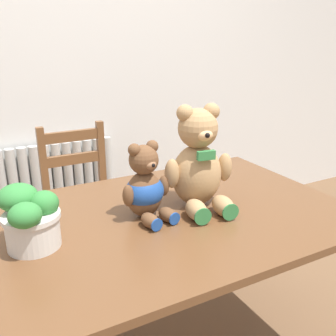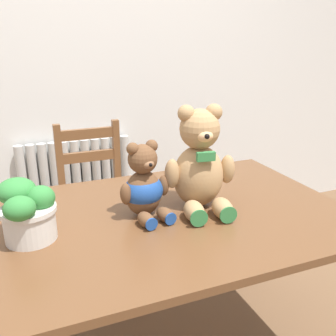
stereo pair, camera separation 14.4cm
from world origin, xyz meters
TOP-DOWN VIEW (x-y plane):
  - wall_back at (0.00, 1.75)m, footprint 8.00×0.04m
  - radiator at (-0.18, 1.68)m, footprint 0.75×0.10m
  - dining_table at (0.00, 0.47)m, footprint 1.42×0.95m
  - wooden_chair_behind at (-0.13, 1.28)m, footprint 0.38×0.41m
  - teddy_bear_left at (-0.09, 0.50)m, footprint 0.21×0.23m
  - teddy_bear_right at (0.14, 0.49)m, footprint 0.29×0.31m
  - potted_plant at (-0.51, 0.47)m, footprint 0.19×0.22m

SIDE VIEW (x-z plane):
  - radiator at x=-0.18m, z-range -0.03..0.71m
  - wooden_chair_behind at x=-0.13m, z-range -0.01..0.91m
  - dining_table at x=0.00m, z-range 0.28..1.00m
  - potted_plant at x=-0.51m, z-range 0.72..0.93m
  - teddy_bear_left at x=-0.09m, z-range 0.69..0.99m
  - teddy_bear_right at x=0.14m, z-range 0.70..1.11m
  - wall_back at x=0.00m, z-range 0.00..2.60m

